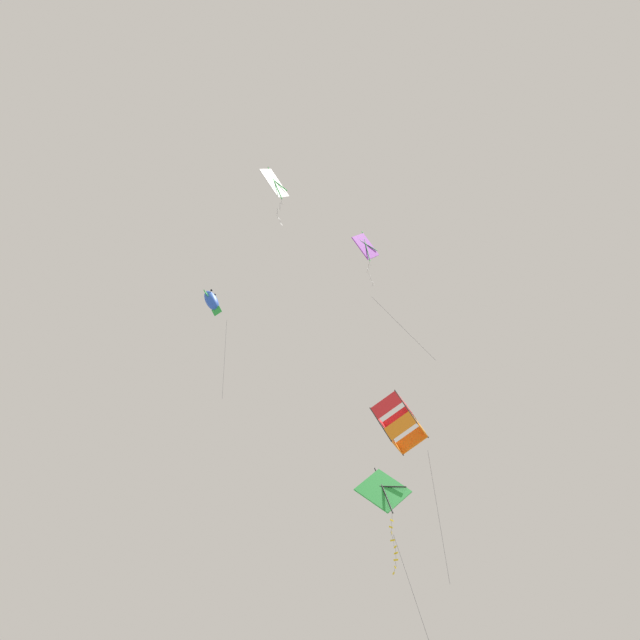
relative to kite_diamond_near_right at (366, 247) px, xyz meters
The scene contains 5 objects.
kite_diamond_near_right is the anchor object (origin of this frame).
kite_fish_far_centre 10.24m from the kite_diamond_near_right, 25.67° to the right, with size 1.98×1.43×8.15m.
kite_diamond_near_left 10.41m from the kite_diamond_near_right, 66.57° to the left, with size 1.14×1.79×3.82m.
kite_box_upper_right 12.16m from the kite_diamond_near_right, 126.48° to the left, with size 2.82×2.13×9.09m.
kite_diamond_mid_left 17.53m from the kite_diamond_near_right, 93.84° to the left, with size 3.29×1.99×10.43m.
Camera 1 is at (-2.14, 34.62, 12.19)m, focal length 50.36 mm.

